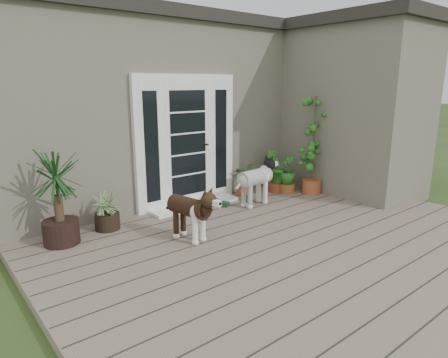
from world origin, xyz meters
TOP-DOWN VIEW (x-y plane):
  - deck at (0.00, 0.40)m, footprint 6.20×4.60m
  - house_main at (0.00, 4.65)m, footprint 7.40×4.00m
  - roof_main at (0.00, 4.65)m, footprint 7.60×4.20m
  - house_wing at (2.90, 1.50)m, footprint 1.60×2.40m
  - roof_wing at (2.90, 1.50)m, footprint 1.80×2.60m
  - door_unit at (-0.20, 2.60)m, footprint 1.90×0.14m
  - door_step at (-0.20, 2.40)m, footprint 1.60×0.40m
  - brindle_dog at (-1.07, 1.27)m, footprint 0.48×0.84m
  - white_dog at (0.63, 1.83)m, footprint 0.87×0.44m
  - spider_plant at (-1.76, 2.31)m, footprint 0.69×0.69m
  - yucca at (-2.43, 2.19)m, footprint 0.87×0.87m
  - herb_a at (0.86, 2.40)m, footprint 0.52×0.52m
  - herb_b at (1.52, 2.21)m, footprint 0.53×0.53m
  - herb_c at (1.66, 2.04)m, footprint 0.42×0.42m
  - sapling at (1.96, 1.70)m, footprint 0.64×0.64m
  - clog_left at (0.16, 2.15)m, footprint 0.26×0.35m
  - clog_right at (0.67, 2.10)m, footprint 0.24×0.30m

SIDE VIEW (x-z plane):
  - deck at x=0.00m, z-range 0.00..0.12m
  - door_step at x=-0.20m, z-range 0.12..0.17m
  - clog_right at x=0.67m, z-range 0.12..0.20m
  - clog_left at x=0.16m, z-range 0.12..0.22m
  - herb_a at x=0.86m, z-range 0.12..0.64m
  - herb_b at x=1.52m, z-range 0.12..0.69m
  - herb_c at x=1.66m, z-range 0.12..0.69m
  - spider_plant at x=-1.76m, z-range 0.12..0.74m
  - brindle_dog at x=-1.07m, z-range 0.12..0.78m
  - white_dog at x=0.63m, z-range 0.12..0.82m
  - yucca at x=-2.43m, z-range 0.12..1.35m
  - sapling at x=1.96m, z-range 0.12..1.97m
  - door_unit at x=-0.20m, z-range 0.12..2.27m
  - house_main at x=0.00m, z-range 0.00..3.10m
  - house_wing at x=2.90m, z-range 0.00..3.10m
  - roof_main at x=0.00m, z-range 3.10..3.30m
  - roof_wing at x=2.90m, z-range 3.10..3.30m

